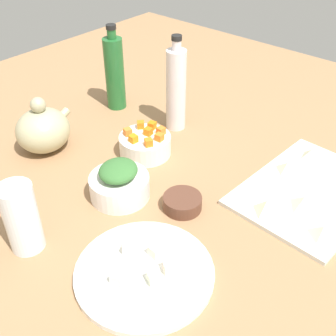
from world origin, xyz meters
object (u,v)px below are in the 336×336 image
object	(u,v)px
cutting_board	(311,192)
bottle_0	(176,89)
bowl_carrots	(145,145)
plate_tofu	(144,273)
bowl_small_side	(182,203)
teapot	(43,129)
drinking_glass_0	(22,218)
bottle_1	(115,72)
bowl_greens	(120,187)

from	to	relation	value
cutting_board	bottle_0	world-z (taller)	bottle_0
bowl_carrots	plate_tofu	bearing A→B (deg)	-136.74
bowl_small_side	teapot	xyz separation A→B (cm)	(-5.39, 41.26, 4.30)
cutting_board	plate_tofu	distance (cm)	43.25
drinking_glass_0	bottle_0	bearing A→B (deg)	7.99
bottle_1	bottle_0	bearing A→B (deg)	-83.19
bowl_greens	bowl_small_side	xyz separation A→B (cm)	(6.01, -13.07, -1.11)
bowl_carrots	bowl_small_side	world-z (taller)	bowl_carrots
bowl_carrots	drinking_glass_0	xyz separation A→B (cm)	(-38.14, -4.74, 4.76)
cutting_board	bowl_carrots	size ratio (longest dim) A/B	2.67
bowl_small_side	teapot	size ratio (longest dim) A/B	0.54
bowl_carrots	bottle_1	world-z (taller)	bottle_1
bowl_carrots	bottle_0	world-z (taller)	bottle_0
bowl_carrots	teapot	distance (cm)	26.05
cutting_board	plate_tofu	world-z (taller)	plate_tofu
teapot	drinking_glass_0	size ratio (longest dim) A/B	1.06
bottle_1	drinking_glass_0	bearing A→B (deg)	-150.62
bowl_greens	bottle_0	size ratio (longest dim) A/B	0.51
bowl_greens	teapot	bearing A→B (deg)	88.73
bowl_small_side	bottle_1	world-z (taller)	bottle_1
bowl_greens	drinking_glass_0	size ratio (longest dim) A/B	0.91
bowl_carrots	drinking_glass_0	size ratio (longest dim) A/B	0.89
bottle_1	teapot	bearing A→B (deg)	-173.72
bottle_1	bowl_small_side	bearing A→B (deg)	-117.05
plate_tofu	drinking_glass_0	distance (cm)	25.04
plate_tofu	bottle_1	xyz separation A→B (cm)	(41.28, 50.78, 10.34)
cutting_board	bowl_carrots	bearing A→B (deg)	108.25
bowl_greens	bowl_carrots	world-z (taller)	bowl_greens
bowl_carrots	teapot	size ratio (longest dim) A/B	0.84
cutting_board	bottle_1	world-z (taller)	bottle_1
bowl_carrots	bottle_0	size ratio (longest dim) A/B	0.50
bowl_carrots	bottle_1	xyz separation A→B (cm)	(12.72, 23.90, 8.40)
bowl_greens	bottle_1	size ratio (longest dim) A/B	0.53
plate_tofu	bowl_small_side	size ratio (longest dim) A/B	3.04
bottle_0	drinking_glass_0	bearing A→B (deg)	-172.01
bottle_0	drinking_glass_0	distance (cm)	54.08
plate_tofu	bottle_0	bearing A→B (deg)	34.08
teapot	bottle_1	distance (cm)	28.66
bowl_small_side	bowl_carrots	bearing A→B (deg)	64.10
cutting_board	bottle_1	distance (cm)	63.91
bowl_greens	bottle_1	bearing A→B (deg)	47.50
drinking_glass_0	bottle_1	bearing A→B (deg)	29.38
plate_tofu	drinking_glass_0	xyz separation A→B (cm)	(-9.58, 22.14, 6.70)
bowl_small_side	drinking_glass_0	size ratio (longest dim) A/B	0.58
plate_tofu	teapot	world-z (taller)	teapot
bottle_0	bottle_1	bearing A→B (deg)	96.81
bottle_0	bottle_1	world-z (taller)	bottle_0
plate_tofu	bowl_carrots	world-z (taller)	bowl_carrots
bowl_small_side	bottle_1	xyz separation A→B (cm)	(22.65, 44.35, 9.41)
cutting_board	bowl_small_side	distance (cm)	29.54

